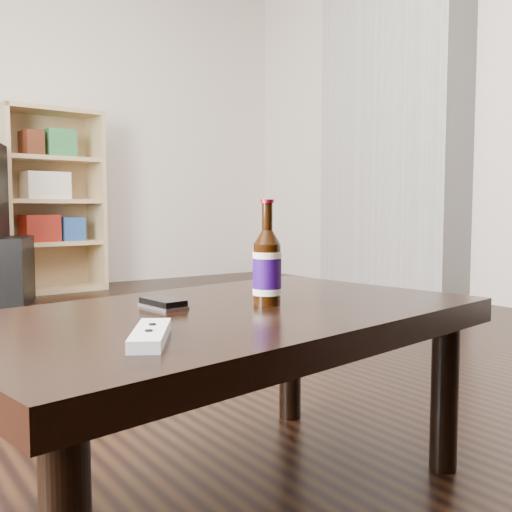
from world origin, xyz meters
TOP-DOWN VIEW (x-y plane):
  - floor at (0.00, 0.00)m, footprint 5.00×6.00m
  - chimney_breast at (2.35, 1.20)m, footprint 0.30×1.20m
  - bookshelf at (0.30, 2.74)m, footprint 0.76×0.39m
  - coffee_table at (-0.34, -0.81)m, footprint 1.22×0.83m
  - beer_bottle at (-0.23, -0.82)m, footprint 0.08×0.08m
  - phone at (-0.44, -0.72)m, footprint 0.07×0.12m
  - remote at (-0.60, -1.01)m, footprint 0.14×0.18m

SIDE VIEW (x-z plane):
  - floor at x=0.00m, z-range -0.01..0.00m
  - coffee_table at x=-0.34m, z-range 0.16..0.58m
  - phone at x=-0.44m, z-range 0.42..0.44m
  - remote at x=-0.60m, z-range 0.42..0.45m
  - beer_bottle at x=-0.23m, z-range 0.39..0.62m
  - bookshelf at x=0.30m, z-range 0.03..1.40m
  - chimney_breast at x=2.35m, z-range 0.00..2.70m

